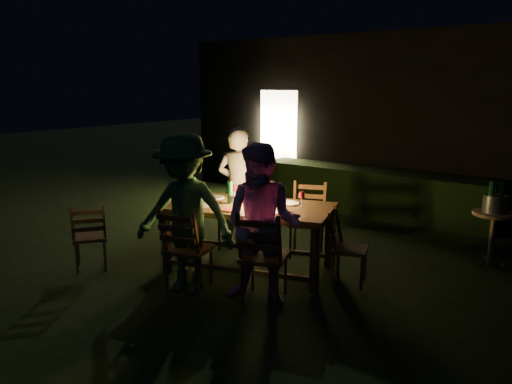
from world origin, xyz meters
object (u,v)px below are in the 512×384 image
Objects in this scene: ice_bucket at (495,204)px; bottle_bucket_b at (501,200)px; chair_near_left at (188,263)px; chair_far_right at (307,234)px; chair_near_right at (264,272)px; chair_spare at (91,248)px; dining_table at (249,212)px; person_opp_right at (262,225)px; person_house_side at (239,188)px; person_opp_left at (185,214)px; chair_end at (348,260)px; lantern at (254,192)px; chair_far_left at (238,226)px; side_table at (494,219)px; bottle_table at (230,192)px; bottle_bucket_a at (491,200)px.

ice_bucket is 0.94× the size of bottle_bucket_b.
chair_near_left is 1.84m from chair_far_right.
chair_near_right is 1.16× the size of chair_spare.
dining_table is at bearing -139.90° from bottle_bucket_b.
person_house_side is at bearing 118.76° from person_opp_right.
person_opp_left is at bearing -85.48° from chair_near_left.
person_house_side reaches higher than chair_end.
lantern is at bearing 114.25° from chair_near_right.
bottle_bucket_b is at bearing 31.15° from person_opp_left.
side_table is at bearing -170.10° from chair_far_left.
dining_table is at bearing -90.94° from chair_end.
chair_far_left is 3.08× the size of lantern.
side_table is 0.19m from ice_bucket.
lantern is 1.25× the size of bottle_table.
chair_far_left reaches higher than side_table.
lantern is at bearing 26.91° from bottle_table.
chair_far_right is (0.49, 1.77, -0.00)m from chair_near_left.
chair_end is 1.97m from person_opp_left.
dining_table is 1.24× the size of person_opp_left.
person_house_side is (-0.97, -0.25, 0.55)m from chair_far_right.
chair_far_left is at bearing -4.75° from chair_far_right.
chair_spare is at bearing -141.68° from bottle_bucket_b.
dining_table is at bearing 61.24° from person_opp_left.
side_table is 2.34× the size of ice_bucket.
person_house_side is 1.87m from person_opp_right.
lantern reaches higher than ice_bucket.
person_house_side is at bearing -156.32° from bottle_bucket_a.
chair_far_left reaches higher than bottle_bucket_a.
bottle_bucket_b reaches higher than chair_far_right.
bottle_bucket_a is (3.00, 1.32, 0.01)m from person_house_side.
chair_end is at bearing 153.99° from person_house_side.
bottle_bucket_a is at bearing 40.22° from person_opp_right.
bottle_bucket_b is (2.61, 2.96, -0.03)m from person_opp_left.
person_house_side reaches higher than chair_far_right.
bottle_bucket_b is (2.67, 2.12, -0.12)m from bottle_table.
person_opp_left is at bearing -131.41° from bottle_bucket_b.
side_table is at bearing 38.47° from bottle_table.
chair_near_left is 3.65× the size of bottle_table.
chair_spare is at bearing -143.62° from lantern.
person_opp_left is 3.90m from side_table.
person_house_side is at bearing 118.76° from dining_table.
chair_spare is 0.53× the size of person_opp_right.
person_opp_right is 0.96× the size of person_opp_left.
bottle_bucket_a is at bearing 33.99° from chair_near_left.
chair_near_left is at bearing -131.71° from bottle_bucket_a.
side_table is at bearing -141.34° from bottle_bucket_b.
chair_near_left is 0.95× the size of chair_far_left.
chair_near_right is (0.86, 0.27, 0.01)m from chair_near_left.
side_table is at bearing 0.00° from ice_bucket.
chair_spare is at bearing -141.98° from bottle_table.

